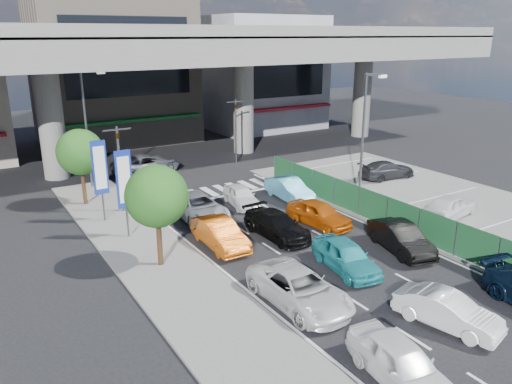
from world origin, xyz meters
TOP-DOWN VIEW (x-y plane):
  - ground at (0.00, 0.00)m, footprint 120.00×120.00m
  - parking_lot at (11.00, 2.00)m, footprint 12.00×28.00m
  - sidewalk_left at (-7.00, 4.00)m, footprint 4.00×30.00m
  - fence_run at (5.30, 1.00)m, footprint 0.16×22.00m
  - expressway at (0.00, 22.00)m, footprint 64.00×14.00m
  - building_center at (0.00, 32.97)m, footprint 14.00×10.90m
  - building_east at (16.00, 31.97)m, footprint 12.00×10.90m
  - traffic_light_left at (-6.20, 12.00)m, footprint 1.60×1.24m
  - traffic_light_right at (5.50, 19.00)m, footprint 1.60×1.24m
  - street_lamp_right at (7.17, 6.00)m, footprint 1.65×0.22m
  - street_lamp_left at (-6.33, 18.00)m, footprint 1.65×0.22m
  - signboard_near at (-7.20, 7.99)m, footprint 0.80×0.14m
  - signboard_far at (-7.60, 10.99)m, footprint 0.80×0.14m
  - tree_near at (-7.00, 4.00)m, footprint 2.80×2.80m
  - tree_far at (-7.80, 14.50)m, footprint 2.80×2.80m
  - van_white_back_left at (-3.74, -7.37)m, footprint 2.14×4.23m
  - hatch_white_back_mid at (0.03, -6.10)m, footprint 2.25×4.04m
  - sedan_white_mid_left at (-3.60, -2.01)m, footprint 2.35×4.99m
  - taxi_teal_mid at (-0.04, -0.71)m, footprint 2.24×4.26m
  - hatch_black_mid_right at (3.62, -0.56)m, footprint 2.45×4.42m
  - taxi_orange_left at (-3.64, 4.58)m, footprint 1.58×4.23m
  - sedan_black_mid at (-0.50, 4.15)m, footprint 2.02×4.51m
  - taxi_orange_right at (2.39, 4.26)m, footprint 2.13×4.22m
  - wagon_silver_front_left at (-2.83, 8.82)m, footprint 2.30×4.97m
  - sedan_white_front_mid at (0.42, 9.42)m, footprint 2.06×3.84m
  - kei_truck_front_right at (3.63, 8.82)m, footprint 1.73×4.27m
  - crossing_wagon_silver at (-1.95, 19.74)m, footprint 5.51×3.16m
  - parked_sedan_white at (9.64, 1.20)m, footprint 4.13×2.17m
  - parked_sedan_dgrey at (12.46, 8.94)m, footprint 4.52×2.20m
  - traffic_cone at (7.51, 6.32)m, footprint 0.41×0.41m

SIDE VIEW (x-z plane):
  - ground at x=0.00m, z-range 0.00..0.00m
  - parking_lot at x=11.00m, z-range 0.00..0.06m
  - sidewalk_left at x=-7.00m, z-range 0.00..0.12m
  - traffic_cone at x=7.51m, z-range 0.06..0.79m
  - sedan_white_front_mid at x=0.42m, z-range 0.00..1.24m
  - hatch_white_back_mid at x=0.03m, z-range 0.00..1.26m
  - sedan_black_mid at x=-0.50m, z-range 0.00..1.28m
  - van_white_back_left at x=-3.74m, z-range 0.00..1.38m
  - sedan_white_mid_left at x=-3.60m, z-range 0.00..1.38m
  - taxi_teal_mid at x=-0.04m, z-range 0.00..1.38m
  - hatch_black_mid_right at x=3.62m, z-range 0.00..1.38m
  - taxi_orange_left at x=-3.64m, z-range 0.00..1.38m
  - taxi_orange_right at x=2.39m, z-range 0.00..1.38m
  - wagon_silver_front_left at x=-2.83m, z-range 0.00..1.38m
  - kei_truck_front_right at x=3.63m, z-range 0.00..1.38m
  - parked_sedan_dgrey at x=12.46m, z-range 0.06..1.33m
  - crossing_wagon_silver at x=-1.95m, z-range 0.00..1.45m
  - parked_sedan_white at x=9.64m, z-range 0.06..1.40m
  - fence_run at x=5.30m, z-range 0.00..1.80m
  - signboard_near at x=-7.20m, z-range 0.71..5.41m
  - signboard_far at x=-7.60m, z-range 0.71..5.41m
  - tree_near at x=-7.00m, z-range 0.99..5.79m
  - tree_far at x=-7.80m, z-range 0.99..5.79m
  - traffic_light_left at x=-6.20m, z-range 1.34..6.54m
  - traffic_light_right at x=5.50m, z-range 1.34..6.54m
  - street_lamp_right at x=7.17m, z-range 0.77..8.77m
  - street_lamp_left at x=-6.33m, z-range 0.77..8.77m
  - building_east at x=16.00m, z-range -0.01..11.99m
  - building_center at x=0.00m, z-range -0.01..14.99m
  - expressway at x=0.00m, z-range 3.39..14.14m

